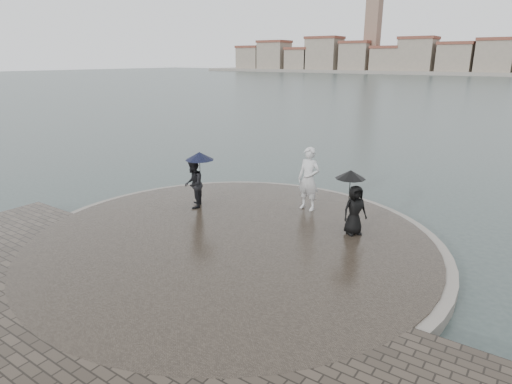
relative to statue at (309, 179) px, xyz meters
The scene contains 6 objects.
ground 7.23m from the statue, 95.53° to the right, with size 400.00×400.00×0.00m, color #2B3835.
kerb_ring 3.85m from the statue, 100.88° to the right, with size 12.50×12.50×0.32m, color gray.
quay_tip 3.84m from the statue, 100.88° to the right, with size 11.90×11.90×0.36m, color #2D261E.
statue is the anchor object (origin of this frame).
visitor_left 4.01m from the statue, 147.93° to the right, with size 1.26×1.14×2.04m.
visitor_right 2.45m from the statue, 28.69° to the right, with size 1.13×1.00×1.95m.
Camera 1 is at (7.36, -5.81, 5.49)m, focal length 30.00 mm.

